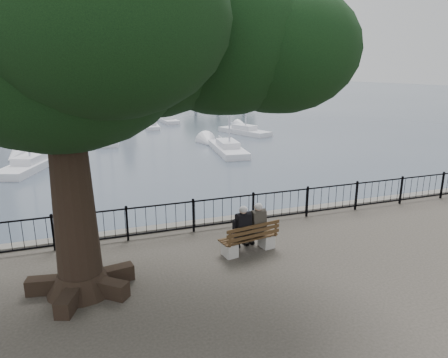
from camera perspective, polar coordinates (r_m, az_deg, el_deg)
name	(u,v)px	position (r m, az deg, el deg)	size (l,w,h in m)	color
harbor	(219,236)	(13.45, -0.72, -8.12)	(260.00, 260.00, 1.20)	#635F57
railing	(224,211)	(12.62, 0.00, -4.56)	(22.06, 0.06, 1.00)	black
bench	(249,241)	(11.10, 3.63, -8.90)	(1.72, 0.76, 0.87)	#9C968B
person_left	(241,231)	(10.93, 2.38, -7.37)	(0.46, 0.73, 1.39)	black
person_right	(255,227)	(11.17, 4.49, -6.90)	(0.46, 0.73, 1.39)	#282520
tree	(99,27)	(8.92, -17.47, 19.99)	(10.58, 7.38, 8.64)	black
lion_monument	(125,97)	(59.05, -13.92, 11.28)	(5.69, 5.69, 8.47)	#635F57
sailboat_a	(32,163)	(27.11, -25.80, 2.07)	(3.78, 6.27, 12.39)	silver
sailboat_b	(110,137)	(35.05, -16.03, 5.75)	(2.46, 6.10, 13.24)	silver
sailboat_c	(228,148)	(29.36, 0.55, 4.48)	(2.39, 6.35, 11.57)	silver
sailboat_d	(244,131)	(37.97, 2.92, 6.92)	(3.58, 5.95, 10.37)	silver
sailboat_e	(5,130)	(43.20, -28.81, 6.16)	(3.19, 5.92, 12.74)	silver
sailboat_f	(151,125)	(42.67, -10.34, 7.63)	(1.61, 4.75, 9.20)	silver
sailboat_g	(168,119)	(47.07, -8.06, 8.44)	(1.69, 5.50, 10.31)	silver
sailboat_h	(93,117)	(50.31, -18.19, 8.37)	(3.19, 6.02, 14.09)	silver
sailboat_i	(97,135)	(36.92, -17.64, 6.02)	(3.05, 6.07, 11.56)	silver
far_shore	(217,78)	(92.97, -1.01, 14.21)	(30.00, 8.60, 9.18)	#37322C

